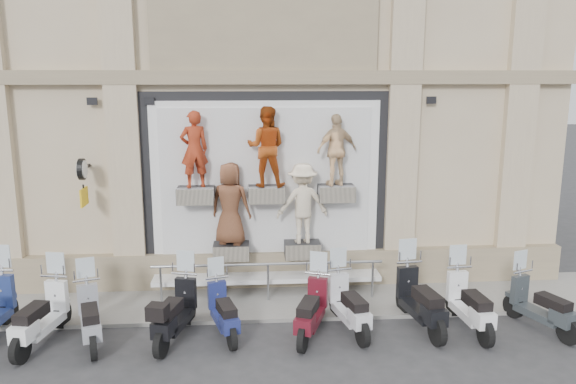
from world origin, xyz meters
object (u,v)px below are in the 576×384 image
object	(u,v)px
guard_rail	(268,283)
scooter_d	(175,301)
clock_sign_bracket	(83,176)
scooter_h	(421,289)
scooter_j	(542,295)
scooter_b	(40,304)
scooter_g	(349,294)
scooter_i	(470,293)
scooter_f	(311,299)
scooter_e	(223,301)
scooter_c	(89,306)

from	to	relation	value
guard_rail	scooter_d	bearing A→B (deg)	-138.55
guard_rail	clock_sign_bracket	xyz separation A→B (m)	(-3.90, 0.47, 2.34)
guard_rail	scooter_h	distance (m)	3.28
scooter_d	scooter_j	bearing A→B (deg)	13.52
scooter_b	scooter_g	size ratio (longest dim) A/B	1.05
scooter_i	scooter_f	bearing A→B (deg)	176.23
scooter_g	scooter_h	xyz separation A→B (m)	(1.41, 0.01, 0.07)
scooter_h	scooter_i	world-z (taller)	scooter_h
scooter_g	scooter_i	xyz separation A→B (m)	(2.34, -0.14, 0.02)
scooter_e	scooter_f	distance (m)	1.68
scooter_j	scooter_f	bearing A→B (deg)	158.08
scooter_d	scooter_h	xyz separation A→B (m)	(4.72, 0.15, 0.04)
guard_rail	scooter_f	size ratio (longest dim) A/B	2.75
scooter_i	scooter_j	world-z (taller)	scooter_i
guard_rail	scooter_c	world-z (taller)	scooter_c
guard_rail	scooter_h	size ratio (longest dim) A/B	2.50
clock_sign_bracket	scooter_e	bearing A→B (deg)	-32.92
scooter_g	scooter_c	bearing A→B (deg)	169.98
scooter_j	clock_sign_bracket	bearing A→B (deg)	145.87
scooter_b	scooter_f	xyz separation A→B (m)	(5.00, -0.02, -0.04)
clock_sign_bracket	scooter_h	size ratio (longest dim) A/B	0.50
guard_rail	scooter_d	world-z (taller)	scooter_d
guard_rail	scooter_j	world-z (taller)	scooter_j
scooter_c	scooter_g	distance (m)	4.87
clock_sign_bracket	scooter_h	distance (m)	7.36
guard_rail	scooter_g	bearing A→B (deg)	-43.95
scooter_d	scooter_f	bearing A→B (deg)	13.91
scooter_c	scooter_f	bearing A→B (deg)	-17.70
scooter_b	scooter_j	xyz separation A→B (m)	(9.48, -0.11, -0.06)
scooter_h	scooter_f	bearing A→B (deg)	175.75
scooter_e	scooter_i	bearing A→B (deg)	-17.49
guard_rail	scooter_d	distance (m)	2.42
scooter_c	scooter_d	bearing A→B (deg)	-16.64
guard_rail	scooter_i	bearing A→B (deg)	-22.51
scooter_g	scooter_e	bearing A→B (deg)	168.35
clock_sign_bracket	scooter_g	distance (m)	6.10
scooter_d	scooter_g	xyz separation A→B (m)	(3.31, 0.13, -0.03)
scooter_b	scooter_j	size ratio (longest dim) A/B	1.08
scooter_b	scooter_i	bearing A→B (deg)	11.10
clock_sign_bracket	scooter_j	bearing A→B (deg)	-13.35
scooter_f	scooter_h	size ratio (longest dim) A/B	0.91
scooter_e	scooter_i	distance (m)	4.76
scooter_c	guard_rail	bearing A→B (deg)	7.96
scooter_i	clock_sign_bracket	bearing A→B (deg)	161.02
scooter_c	scooter_i	xyz separation A→B (m)	(7.21, 0.02, 0.03)
scooter_h	scooter_i	xyz separation A→B (m)	(0.93, -0.15, -0.05)
scooter_b	scooter_g	distance (m)	5.75
clock_sign_bracket	scooter_g	world-z (taller)	clock_sign_bracket
scooter_g	scooter_i	size ratio (longest dim) A/B	0.97
scooter_b	scooter_h	world-z (taller)	scooter_h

